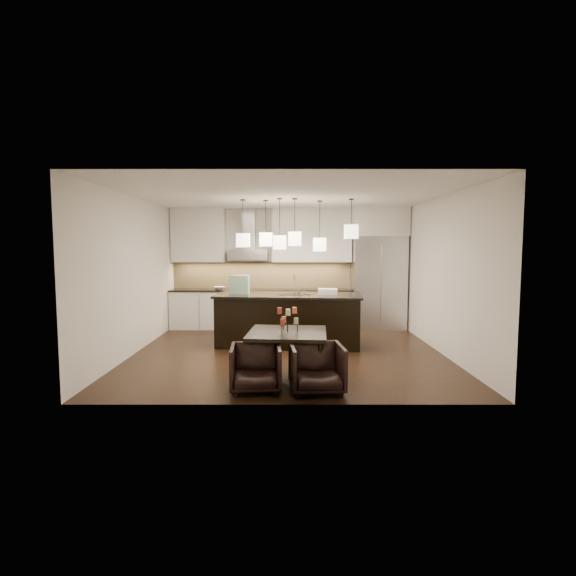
{
  "coord_description": "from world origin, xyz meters",
  "views": [
    {
      "loc": [
        0.0,
        -8.03,
        1.9
      ],
      "look_at": [
        0.0,
        0.2,
        1.15
      ],
      "focal_mm": 28.0,
      "sensor_mm": 36.0,
      "label": 1
    }
  ],
  "objects_px": {
    "island_body": "(289,321)",
    "armchair_right": "(317,368)",
    "dining_table": "(287,354)",
    "armchair_left": "(256,368)",
    "refrigerator": "(378,283)"
  },
  "relations": [
    {
      "from": "armchair_left",
      "to": "armchair_right",
      "type": "distance_m",
      "value": 0.81
    },
    {
      "from": "refrigerator",
      "to": "dining_table",
      "type": "bearing_deg",
      "value": -118.06
    },
    {
      "from": "refrigerator",
      "to": "armchair_right",
      "type": "height_order",
      "value": "refrigerator"
    },
    {
      "from": "dining_table",
      "to": "island_body",
      "type": "bearing_deg",
      "value": 93.55
    },
    {
      "from": "island_body",
      "to": "armchair_right",
      "type": "bearing_deg",
      "value": -77.25
    },
    {
      "from": "island_body",
      "to": "dining_table",
      "type": "height_order",
      "value": "island_body"
    },
    {
      "from": "island_body",
      "to": "dining_table",
      "type": "bearing_deg",
      "value": -84.99
    },
    {
      "from": "refrigerator",
      "to": "armchair_left",
      "type": "distance_m",
      "value": 5.3
    },
    {
      "from": "dining_table",
      "to": "armchair_left",
      "type": "distance_m",
      "value": 0.77
    },
    {
      "from": "refrigerator",
      "to": "dining_table",
      "type": "relative_size",
      "value": 1.92
    },
    {
      "from": "armchair_left",
      "to": "dining_table",
      "type": "bearing_deg",
      "value": 53.27
    },
    {
      "from": "armchair_right",
      "to": "refrigerator",
      "type": "bearing_deg",
      "value": 64.76
    },
    {
      "from": "dining_table",
      "to": "armchair_left",
      "type": "height_order",
      "value": "dining_table"
    },
    {
      "from": "dining_table",
      "to": "armchair_left",
      "type": "relative_size",
      "value": 1.65
    },
    {
      "from": "island_body",
      "to": "dining_table",
      "type": "distance_m",
      "value": 2.19
    }
  ]
}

